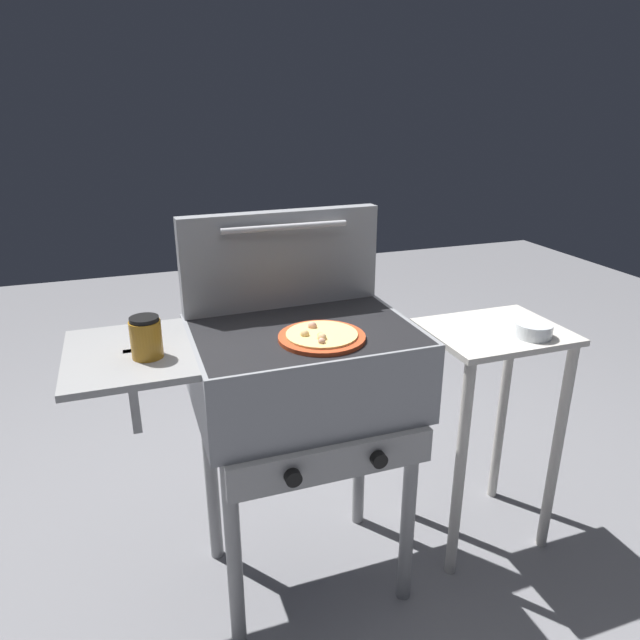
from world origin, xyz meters
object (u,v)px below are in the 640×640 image
grill (300,375)px  topping_bowl_near (533,330)px  prep_table (488,394)px  sauce_jar (146,337)px  pizza_cheese (321,336)px

grill → topping_bowl_near: size_ratio=8.27×
prep_table → topping_bowl_near: topping_bowl_near is taller
grill → sauce_jar: size_ratio=8.95×
grill → pizza_cheese: 0.18m
prep_table → topping_bowl_near: bearing=-53.7°
grill → prep_table: (0.67, 0.00, -0.18)m
sauce_jar → topping_bowl_near: sauce_jar is taller
prep_table → topping_bowl_near: size_ratio=6.99×
grill → prep_table: 0.70m
prep_table → pizza_cheese: bearing=-171.7°
pizza_cheese → topping_bowl_near: 0.71m
sauce_jar → topping_bowl_near: size_ratio=0.92×
grill → sauce_jar: (-0.42, -0.05, 0.20)m
grill → pizza_cheese: size_ratio=4.02×
grill → topping_bowl_near: bearing=-6.9°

